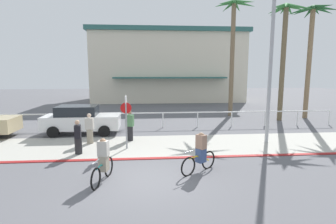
{
  "coord_description": "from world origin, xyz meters",
  "views": [
    {
      "loc": [
        0.04,
        -8.76,
        3.68
      ],
      "look_at": [
        1.29,
        6.0,
        1.43
      ],
      "focal_mm": 28.48,
      "sensor_mm": 36.0,
      "label": 1
    }
  ],
  "objects_px": {
    "streetlight_curb": "(273,59)",
    "cyclist_teal_1": "(103,161)",
    "car_white_1": "(81,119)",
    "pedestrian_2": "(90,130)",
    "palm_tree_3": "(311,32)",
    "palm_tree_1": "(233,32)",
    "pedestrian_1": "(78,139)",
    "pedestrian_0": "(130,127)",
    "palm_tree_2": "(285,34)",
    "cyclist_yellow_0": "(200,153)",
    "stop_sign_bike_lane": "(126,114)"
  },
  "relations": [
    {
      "from": "streetlight_curb",
      "to": "cyclist_teal_1",
      "type": "distance_m",
      "value": 9.49
    },
    {
      "from": "car_white_1",
      "to": "pedestrian_2",
      "type": "bearing_deg",
      "value": -67.37
    },
    {
      "from": "palm_tree_3",
      "to": "palm_tree_1",
      "type": "bearing_deg",
      "value": 164.26
    },
    {
      "from": "pedestrian_2",
      "to": "cyclist_teal_1",
      "type": "bearing_deg",
      "value": -73.72
    },
    {
      "from": "palm_tree_1",
      "to": "palm_tree_3",
      "type": "xyz_separation_m",
      "value": [
        5.61,
        -1.58,
        -0.15
      ]
    },
    {
      "from": "car_white_1",
      "to": "cyclist_teal_1",
      "type": "height_order",
      "value": "car_white_1"
    },
    {
      "from": "pedestrian_1",
      "to": "pedestrian_0",
      "type": "bearing_deg",
      "value": 44.85
    },
    {
      "from": "pedestrian_2",
      "to": "palm_tree_1",
      "type": "bearing_deg",
      "value": 38.6
    },
    {
      "from": "palm_tree_3",
      "to": "pedestrian_2",
      "type": "relative_size",
      "value": 5.51
    },
    {
      "from": "palm_tree_2",
      "to": "pedestrian_0",
      "type": "bearing_deg",
      "value": -154.67
    },
    {
      "from": "palm_tree_3",
      "to": "pedestrian_2",
      "type": "bearing_deg",
      "value": -157.73
    },
    {
      "from": "palm_tree_2",
      "to": "palm_tree_1",
      "type": "bearing_deg",
      "value": 142.66
    },
    {
      "from": "palm_tree_3",
      "to": "pedestrian_0",
      "type": "xyz_separation_m",
      "value": [
        -13.57,
        -6.01,
        -5.89
      ]
    },
    {
      "from": "palm_tree_2",
      "to": "cyclist_yellow_0",
      "type": "height_order",
      "value": "palm_tree_2"
    },
    {
      "from": "stop_sign_bike_lane",
      "to": "palm_tree_1",
      "type": "distance_m",
      "value": 13.17
    },
    {
      "from": "palm_tree_1",
      "to": "car_white_1",
      "type": "height_order",
      "value": "palm_tree_1"
    },
    {
      "from": "streetlight_curb",
      "to": "palm_tree_2",
      "type": "xyz_separation_m",
      "value": [
        3.89,
        6.37,
        2.14
      ]
    },
    {
      "from": "palm_tree_3",
      "to": "pedestrian_1",
      "type": "bearing_deg",
      "value": -152.55
    },
    {
      "from": "streetlight_curb",
      "to": "cyclist_teal_1",
      "type": "relative_size",
      "value": 4.21
    },
    {
      "from": "streetlight_curb",
      "to": "palm_tree_2",
      "type": "relative_size",
      "value": 0.87
    },
    {
      "from": "palm_tree_3",
      "to": "pedestrian_0",
      "type": "distance_m",
      "value": 15.97
    },
    {
      "from": "stop_sign_bike_lane",
      "to": "palm_tree_3",
      "type": "xyz_separation_m",
      "value": [
        13.64,
        7.5,
        4.98
      ]
    },
    {
      "from": "car_white_1",
      "to": "pedestrian_1",
      "type": "distance_m",
      "value": 4.15
    },
    {
      "from": "streetlight_curb",
      "to": "palm_tree_3",
      "type": "bearing_deg",
      "value": 48.14
    },
    {
      "from": "cyclist_teal_1",
      "to": "pedestrian_2",
      "type": "xyz_separation_m",
      "value": [
        -1.43,
        4.91,
        0.03
      ]
    },
    {
      "from": "cyclist_yellow_0",
      "to": "stop_sign_bike_lane",
      "type": "bearing_deg",
      "value": 132.32
    },
    {
      "from": "cyclist_yellow_0",
      "to": "pedestrian_2",
      "type": "bearing_deg",
      "value": 138.44
    },
    {
      "from": "pedestrian_0",
      "to": "pedestrian_2",
      "type": "distance_m",
      "value": 2.06
    },
    {
      "from": "stop_sign_bike_lane",
      "to": "streetlight_curb",
      "type": "bearing_deg",
      "value": 2.81
    },
    {
      "from": "streetlight_curb",
      "to": "cyclist_teal_1",
      "type": "xyz_separation_m",
      "value": [
        -7.75,
        -4.15,
        -3.58
      ]
    },
    {
      "from": "car_white_1",
      "to": "cyclist_teal_1",
      "type": "xyz_separation_m",
      "value": [
        2.38,
        -7.19,
        -0.18
      ]
    },
    {
      "from": "palm_tree_1",
      "to": "cyclist_yellow_0",
      "type": "bearing_deg",
      "value": -112.62
    },
    {
      "from": "stop_sign_bike_lane",
      "to": "palm_tree_2",
      "type": "height_order",
      "value": "palm_tree_2"
    },
    {
      "from": "palm_tree_3",
      "to": "pedestrian_1",
      "type": "height_order",
      "value": "palm_tree_3"
    },
    {
      "from": "cyclist_yellow_0",
      "to": "car_white_1",
      "type": "bearing_deg",
      "value": 131.41
    },
    {
      "from": "stop_sign_bike_lane",
      "to": "pedestrian_2",
      "type": "height_order",
      "value": "stop_sign_bike_lane"
    },
    {
      "from": "cyclist_teal_1",
      "to": "pedestrian_1",
      "type": "height_order",
      "value": "pedestrian_1"
    },
    {
      "from": "palm_tree_2",
      "to": "car_white_1",
      "type": "distance_m",
      "value": 15.45
    },
    {
      "from": "streetlight_curb",
      "to": "cyclist_yellow_0",
      "type": "xyz_separation_m",
      "value": [
        -4.32,
        -3.55,
        -3.58
      ]
    },
    {
      "from": "palm_tree_2",
      "to": "palm_tree_3",
      "type": "distance_m",
      "value": 2.65
    },
    {
      "from": "pedestrian_2",
      "to": "palm_tree_2",
      "type": "bearing_deg",
      "value": 23.2
    },
    {
      "from": "pedestrian_1",
      "to": "streetlight_curb",
      "type": "bearing_deg",
      "value": 6.28
    },
    {
      "from": "car_white_1",
      "to": "pedestrian_2",
      "type": "relative_size",
      "value": 2.79
    },
    {
      "from": "streetlight_curb",
      "to": "pedestrian_2",
      "type": "relative_size",
      "value": 4.76
    },
    {
      "from": "pedestrian_0",
      "to": "cyclist_teal_1",
      "type": "bearing_deg",
      "value": -96.4
    },
    {
      "from": "car_white_1",
      "to": "pedestrian_2",
      "type": "distance_m",
      "value": 2.48
    },
    {
      "from": "stop_sign_bike_lane",
      "to": "cyclist_yellow_0",
      "type": "height_order",
      "value": "stop_sign_bike_lane"
    },
    {
      "from": "palm_tree_1",
      "to": "pedestrian_0",
      "type": "distance_m",
      "value": 12.55
    },
    {
      "from": "palm_tree_2",
      "to": "cyclist_teal_1",
      "type": "height_order",
      "value": "palm_tree_2"
    },
    {
      "from": "palm_tree_3",
      "to": "cyclist_teal_1",
      "type": "distance_m",
      "value": 19.07
    }
  ]
}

